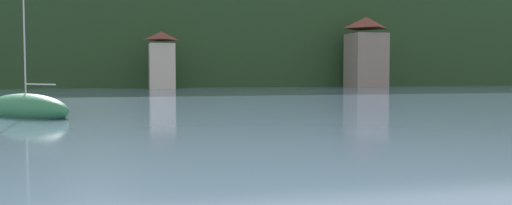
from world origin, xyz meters
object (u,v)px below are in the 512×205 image
object	(u,v)px
shore_building_west	(162,61)
mooring_buoy_near	(24,103)
sailboat_mid_2	(26,109)
shore_building_westcentral	(366,53)

from	to	relation	value
shore_building_west	mooring_buoy_near	size ratio (longest dim) A/B	16.78
sailboat_mid_2	mooring_buoy_near	distance (m)	13.75
shore_building_west	shore_building_westcentral	xyz separation A→B (m)	(33.70, 0.51, 1.52)
sailboat_mid_2	mooring_buoy_near	size ratio (longest dim) A/B	16.71
shore_building_west	mooring_buoy_near	xyz separation A→B (m)	(-12.75, -36.03, -4.17)
shore_building_westcentral	mooring_buoy_near	bearing A→B (deg)	-141.81
shore_building_west	shore_building_westcentral	world-z (taller)	shore_building_westcentral
shore_building_west	sailboat_mid_2	xyz separation A→B (m)	(-10.14, -49.53, -3.79)
mooring_buoy_near	sailboat_mid_2	bearing A→B (deg)	-79.04
shore_building_westcentral	mooring_buoy_near	distance (m)	59.37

